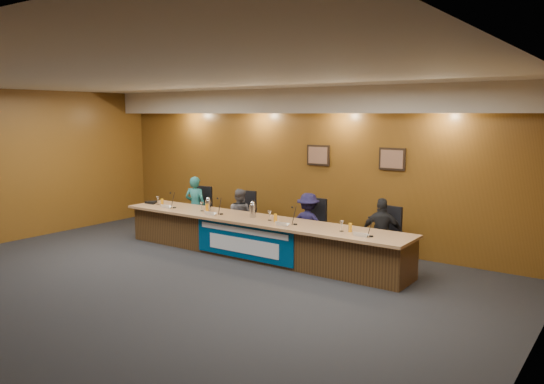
{
  "coord_description": "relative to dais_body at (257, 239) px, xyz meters",
  "views": [
    {
      "loc": [
        5.91,
        -5.41,
        2.69
      ],
      "look_at": [
        0.16,
        2.67,
        1.22
      ],
      "focal_mm": 35.0,
      "sensor_mm": 36.0,
      "label": 1
    }
  ],
  "objects": [
    {
      "name": "juice_glass_b",
      "position": [
        -1.2,
        -0.06,
        0.47
      ],
      "size": [
        0.06,
        0.06,
        0.15
      ],
      "primitive_type": "cylinder",
      "color": "orange",
      "rests_on": "dais_top"
    },
    {
      "name": "speakerphone",
      "position": [
        -2.83,
        -0.05,
        0.43
      ],
      "size": [
        0.32,
        0.32,
        0.05
      ],
      "primitive_type": "cylinder",
      "color": "black",
      "rests_on": "dais_top"
    },
    {
      "name": "office_chair_b",
      "position": [
        -0.93,
        0.72,
        0.13
      ],
      "size": [
        0.56,
        0.56,
        0.08
      ],
      "primitive_type": "cube",
      "rotation": [
        0.0,
        0.0,
        0.18
      ],
      "color": "black",
      "rests_on": "floor"
    },
    {
      "name": "microphone_a",
      "position": [
        -2.03,
        -0.16,
        0.41
      ],
      "size": [
        0.07,
        0.07,
        0.02
      ],
      "primitive_type": "cylinder",
      "color": "black",
      "rests_on": "dais_top"
    },
    {
      "name": "panelist_b",
      "position": [
        -0.93,
        0.62,
        0.23
      ],
      "size": [
        0.64,
        0.54,
        1.16
      ],
      "primitive_type": "imported",
      "rotation": [
        0.0,
        0.0,
        3.34
      ],
      "color": "#504F54",
      "rests_on": "floor"
    },
    {
      "name": "office_chair_d",
      "position": [
        2.25,
        0.72,
        0.13
      ],
      "size": [
        0.53,
        0.53,
        0.08
      ],
      "primitive_type": "cube",
      "rotation": [
        0.0,
        0.0,
        -0.11
      ],
      "color": "black",
      "rests_on": "floor"
    },
    {
      "name": "wall_back",
      "position": [
        0.0,
        1.6,
        1.25
      ],
      "size": [
        10.0,
        0.04,
        3.2
      ],
      "primitive_type": "cube",
      "color": "brown",
      "rests_on": "floor"
    },
    {
      "name": "water_glass_d",
      "position": [
        1.85,
        -0.12,
        0.49
      ],
      "size": [
        0.08,
        0.08,
        0.18
      ],
      "primitive_type": "cylinder",
      "color": "silver",
      "rests_on": "dais_top"
    },
    {
      "name": "ceiling",
      "position": [
        0.0,
        -2.4,
        2.85
      ],
      "size": [
        10.0,
        8.0,
        0.04
      ],
      "primitive_type": "cube",
      "color": "silver",
      "rests_on": "wall_back"
    },
    {
      "name": "nameplate_d",
      "position": [
        2.28,
        -0.3,
        0.45
      ],
      "size": [
        0.24,
        0.08,
        0.1
      ],
      "primitive_type": "cube",
      "rotation": [
        0.31,
        0.0,
        0.0
      ],
      "color": "white",
      "rests_on": "dais_top"
    },
    {
      "name": "wall_photo_left",
      "position": [
        0.4,
        1.57,
        1.5
      ],
      "size": [
        0.52,
        0.04,
        0.42
      ],
      "primitive_type": "cube",
      "color": "black",
      "rests_on": "wall_back"
    },
    {
      "name": "microphone_d",
      "position": [
        2.42,
        -0.19,
        0.41
      ],
      "size": [
        0.07,
        0.07,
        0.02
      ],
      "primitive_type": "cylinder",
      "color": "black",
      "rests_on": "dais_top"
    },
    {
      "name": "soffit",
      "position": [
        0.0,
        1.35,
        2.6
      ],
      "size": [
        10.0,
        0.5,
        0.5
      ],
      "primitive_type": "cube",
      "color": "beige",
      "rests_on": "wall_back"
    },
    {
      "name": "office_chair_c",
      "position": [
        0.75,
        0.72,
        0.13
      ],
      "size": [
        0.49,
        0.49,
        0.08
      ],
      "primitive_type": "cube",
      "rotation": [
        0.0,
        0.0,
        -0.01
      ],
      "color": "black",
      "rests_on": "floor"
    },
    {
      "name": "panelist_d",
      "position": [
        2.25,
        0.62,
        0.28
      ],
      "size": [
        0.79,
        0.52,
        1.25
      ],
      "primitive_type": "imported",
      "rotation": [
        0.0,
        0.0,
        3.46
      ],
      "color": "black",
      "rests_on": "floor"
    },
    {
      "name": "juice_glass_c",
      "position": [
        0.5,
        -0.11,
        0.47
      ],
      "size": [
        0.06,
        0.06,
        0.15
      ],
      "primitive_type": "cylinder",
      "color": "orange",
      "rests_on": "dais_top"
    },
    {
      "name": "panelist_c",
      "position": [
        0.75,
        0.62,
        0.25
      ],
      "size": [
        0.84,
        0.57,
        1.21
      ],
      "primitive_type": "imported",
      "rotation": [
        0.0,
        0.0,
        3.3
      ],
      "color": "black",
      "rests_on": "floor"
    },
    {
      "name": "nameplate_b",
      "position": [
        -0.91,
        -0.32,
        0.45
      ],
      "size": [
        0.24,
        0.08,
        0.1
      ],
      "primitive_type": "cube",
      "rotation": [
        0.31,
        0.0,
        0.0
      ],
      "color": "white",
      "rests_on": "dais_top"
    },
    {
      "name": "nameplate_a",
      "position": [
        -2.17,
        -0.28,
        0.45
      ],
      "size": [
        0.24,
        0.08,
        0.1
      ],
      "primitive_type": "cube",
      "rotation": [
        0.31,
        0.0,
        0.0
      ],
      "color": "white",
      "rests_on": "dais_top"
    },
    {
      "name": "office_chair_a",
      "position": [
        -2.18,
        0.72,
        0.13
      ],
      "size": [
        0.55,
        0.55,
        0.08
      ],
      "primitive_type": "cube",
      "rotation": [
        0.0,
        0.0,
        0.16
      ],
      "color": "black",
      "rests_on": "floor"
    },
    {
      "name": "wall_right",
      "position": [
        5.0,
        -2.4,
        1.25
      ],
      "size": [
        0.04,
        8.0,
        3.2
      ],
      "primitive_type": "cube",
      "color": "brown",
      "rests_on": "floor"
    },
    {
      "name": "microphone_c",
      "position": [
        0.93,
        -0.11,
        0.41
      ],
      "size": [
        0.07,
        0.07,
        0.02
      ],
      "primitive_type": "cylinder",
      "color": "black",
      "rests_on": "dais_top"
    },
    {
      "name": "banner",
      "position": [
        0.0,
        -0.41,
        0.03
      ],
      "size": [
        2.2,
        0.02,
        0.65
      ],
      "primitive_type": "cube",
      "color": "navy",
      "rests_on": "dais_body"
    },
    {
      "name": "juice_glass_d",
      "position": [
        1.99,
        -0.07,
        0.47
      ],
      "size": [
        0.06,
        0.06,
        0.15
      ],
      "primitive_type": "cylinder",
      "color": "orange",
      "rests_on": "dais_top"
    },
    {
      "name": "floor",
      "position": [
        0.0,
        -2.4,
        -0.35
      ],
      "size": [
        10.0,
        10.0,
        0.0
      ],
      "primitive_type": "plane",
      "color": "black",
      "rests_on": "ground"
    },
    {
      "name": "panelist_a",
      "position": [
        -2.18,
        0.62,
        0.31
      ],
      "size": [
        0.56,
        0.44,
        1.33
      ],
      "primitive_type": "imported",
      "rotation": [
        0.0,
        0.0,
        3.43
      ],
      "color": "#1E615E",
      "rests_on": "floor"
    },
    {
      "name": "water_glass_c",
      "position": [
        0.34,
        -0.06,
        0.49
      ],
      "size": [
        0.08,
        0.08,
        0.18
      ],
      "primitive_type": "cylinder",
      "color": "silver",
      "rests_on": "dais_top"
    },
    {
      "name": "banner_text_upper",
      "position": [
        0.0,
        -0.43,
        0.23
      ],
      "size": [
        2.0,
        0.01,
        0.1
      ],
      "primitive_type": "cube",
      "color": "silver",
      "rests_on": "banner"
    },
    {
      "name": "water_glass_b",
      "position": [
        -1.33,
        -0.08,
        0.49
      ],
      "size": [
        0.08,
        0.08,
        0.18
      ],
      "primitive_type": "cylinder",
      "color": "silver",
      "rests_on": "dais_top"
    },
    {
      "name": "carafe_left",
      "position": [
        -1.24,
        0.01,
        0.51
      ],
      "size": [
        0.12,
        0.12,
        0.22
      ],
      "primitive_type": "cylinder",
      "color": "silver",
      "rests_on": "dais_top"
    },
    {
      "name": "dais_body",
      "position": [
        0.0,
        0.0,
        0.0
      ],
      "size": [
        6.0,
        0.8,
        0.7
      ],
      "primitive_type": "cube",
      "color": "#442C15",
      "rests_on": "floor"
    },
    {
      "name": "carafe_mid",
      "position": [
        -0.1,
        0.01,
        0.52
      ],
      "size": [
        0.13,
        0.13,
        0.24
      ],
      "primitive_type": "cylinder",
      "color": "silver",
      "rests_on": "dais_top"
    },
    {
      "name": "dais_top",
      "position": [
        0.0,
        -0.05,
        0.38
      ],
      "size": [
        6.1,
        0.95,
        0.05
      ],
      "primitive_type": "cube",
      "color": "#9E724B",
      "rests_on": "dais_body"
    },
    {
      "name": "juice_glass_a",
      "position": [
        -2.44,
        -0.11,
        0.47
      ],
      "size": [
        0.06,
        0.06,
        0.15
      ],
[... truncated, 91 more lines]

